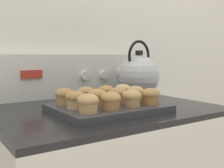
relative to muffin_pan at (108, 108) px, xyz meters
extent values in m
cube|color=white|center=(0.03, 0.42, 0.29)|extent=(8.00, 0.05, 2.40)
cube|color=black|center=(0.03, 0.09, -0.02)|extent=(0.76, 0.61, 0.02)
cube|color=silver|center=(0.03, 0.37, 0.08)|extent=(0.75, 0.05, 0.18)
cube|color=#B72D23|center=(-0.14, 0.34, 0.10)|extent=(0.08, 0.01, 0.03)
cylinder|color=silver|center=(0.10, 0.33, 0.08)|extent=(0.04, 0.02, 0.04)
cylinder|color=silver|center=(0.19, 0.33, 0.08)|extent=(0.04, 0.02, 0.04)
cylinder|color=silver|center=(0.29, 0.33, 0.08)|extent=(0.04, 0.02, 0.04)
cube|color=#38383D|center=(0.00, 0.00, 0.00)|extent=(0.35, 0.27, 0.02)
cylinder|color=tan|center=(-0.12, -0.08, 0.03)|extent=(0.05, 0.05, 0.03)
ellipsoid|color=tan|center=(-0.12, -0.08, 0.05)|extent=(0.06, 0.06, 0.04)
cylinder|color=olive|center=(-0.04, -0.08, 0.03)|extent=(0.05, 0.05, 0.03)
ellipsoid|color=tan|center=(-0.04, -0.08, 0.05)|extent=(0.06, 0.06, 0.04)
cylinder|color=#A37A4C|center=(0.04, -0.08, 0.03)|extent=(0.05, 0.05, 0.03)
ellipsoid|color=tan|center=(0.04, -0.08, 0.05)|extent=(0.06, 0.06, 0.04)
cylinder|color=olive|center=(0.12, -0.08, 0.03)|extent=(0.05, 0.05, 0.03)
ellipsoid|color=#B2844C|center=(0.12, -0.08, 0.05)|extent=(0.06, 0.06, 0.04)
cylinder|color=tan|center=(-0.12, 0.00, 0.03)|extent=(0.05, 0.05, 0.03)
ellipsoid|color=#B2844C|center=(-0.12, 0.00, 0.05)|extent=(0.06, 0.06, 0.04)
cylinder|color=tan|center=(-0.04, 0.00, 0.03)|extent=(0.05, 0.05, 0.03)
ellipsoid|color=tan|center=(-0.04, 0.00, 0.05)|extent=(0.06, 0.06, 0.04)
cylinder|color=tan|center=(0.04, 0.00, 0.03)|extent=(0.05, 0.05, 0.03)
ellipsoid|color=#B2844C|center=(0.04, 0.00, 0.05)|extent=(0.06, 0.06, 0.04)
cylinder|color=#A37A4C|center=(0.12, 0.00, 0.03)|extent=(0.05, 0.05, 0.03)
ellipsoid|color=tan|center=(0.12, 0.00, 0.05)|extent=(0.06, 0.06, 0.04)
cylinder|color=#A37A4C|center=(-0.12, 0.08, 0.03)|extent=(0.05, 0.05, 0.03)
ellipsoid|color=#B2844C|center=(-0.12, 0.08, 0.05)|extent=(0.06, 0.06, 0.04)
cylinder|color=tan|center=(-0.04, 0.08, 0.03)|extent=(0.05, 0.05, 0.03)
ellipsoid|color=#B2844C|center=(-0.04, 0.08, 0.05)|extent=(0.06, 0.06, 0.04)
cylinder|color=#A37A4C|center=(0.04, 0.08, 0.03)|extent=(0.05, 0.05, 0.03)
ellipsoid|color=#B2844C|center=(0.04, 0.08, 0.05)|extent=(0.06, 0.06, 0.04)
cylinder|color=tan|center=(0.12, 0.08, 0.03)|extent=(0.05, 0.05, 0.03)
ellipsoid|color=tan|center=(0.12, 0.08, 0.05)|extent=(0.06, 0.06, 0.04)
sphere|color=silver|center=(0.29, 0.20, 0.08)|extent=(0.18, 0.18, 0.18)
cylinder|color=black|center=(0.29, 0.20, 0.18)|extent=(0.03, 0.03, 0.02)
cone|color=silver|center=(0.37, 0.21, 0.10)|extent=(0.09, 0.05, 0.07)
torus|color=black|center=(0.29, 0.20, 0.17)|extent=(0.14, 0.04, 0.14)
camera|label=1|loc=(-0.49, -0.76, 0.17)|focal=45.00mm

